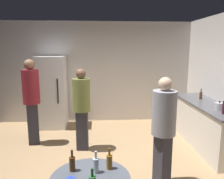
% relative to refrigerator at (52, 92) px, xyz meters
% --- Properties ---
extents(ground_plane, '(5.20, 5.20, 0.10)m').
position_rel_refrigerator_xyz_m(ground_plane, '(1.09, -2.20, -0.95)').
color(ground_plane, '#9E7C56').
extents(wall_back, '(5.32, 0.06, 2.70)m').
position_rel_refrigerator_xyz_m(wall_back, '(1.09, 0.43, 0.45)').
color(wall_back, silver).
rests_on(wall_back, ground_plane).
extents(refrigerator, '(0.70, 0.68, 1.80)m').
position_rel_refrigerator_xyz_m(refrigerator, '(0.00, 0.00, 0.00)').
color(refrigerator, white).
rests_on(refrigerator, ground_plane).
extents(kitchen_counter, '(0.64, 2.17, 0.90)m').
position_rel_refrigerator_xyz_m(kitchen_counter, '(3.37, -1.40, -0.45)').
color(kitchen_counter, beige).
rests_on(kitchen_counter, ground_plane).
extents(kettle, '(0.24, 0.17, 0.18)m').
position_rel_refrigerator_xyz_m(kettle, '(3.32, -1.92, 0.07)').
color(kettle, '#B2B2B7').
rests_on(kettle, kitchen_counter).
extents(beer_bottle_on_counter, '(0.06, 0.06, 0.23)m').
position_rel_refrigerator_xyz_m(beer_bottle_on_counter, '(3.41, -1.01, 0.08)').
color(beer_bottle_on_counter, '#593314').
rests_on(beer_bottle_on_counter, kitchen_counter).
extents(beer_bottle_amber, '(0.06, 0.06, 0.23)m').
position_rel_refrigerator_xyz_m(beer_bottle_amber, '(1.27, -3.46, -0.08)').
color(beer_bottle_amber, '#8C5919').
rests_on(beer_bottle_amber, foreground_table).
extents(beer_bottle_brown, '(0.06, 0.06, 0.23)m').
position_rel_refrigerator_xyz_m(beer_bottle_brown, '(0.88, -3.48, -0.08)').
color(beer_bottle_brown, '#593314').
rests_on(beer_bottle_brown, foreground_table).
extents(beer_bottle_clear, '(0.06, 0.06, 0.23)m').
position_rel_refrigerator_xyz_m(beer_bottle_clear, '(1.13, -3.53, -0.08)').
color(beer_bottle_clear, silver).
rests_on(beer_bottle_clear, foreground_table).
extents(person_in_olive_shirt, '(0.37, 0.37, 1.62)m').
position_rel_refrigerator_xyz_m(person_in_olive_shirt, '(0.84, -1.41, 0.04)').
color(person_in_olive_shirt, '#2D2D38').
rests_on(person_in_olive_shirt, ground_plane).
extents(person_in_gray_shirt, '(0.44, 0.44, 1.61)m').
position_rel_refrigerator_xyz_m(person_in_gray_shirt, '(2.08, -2.69, 0.04)').
color(person_in_gray_shirt, '#2D2D38').
rests_on(person_in_gray_shirt, ground_plane).
extents(person_in_maroon_shirt, '(0.42, 0.42, 1.78)m').
position_rel_refrigerator_xyz_m(person_in_maroon_shirt, '(-0.20, -1.06, 0.15)').
color(person_in_maroon_shirt, '#2D2D38').
rests_on(person_in_maroon_shirt, ground_plane).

